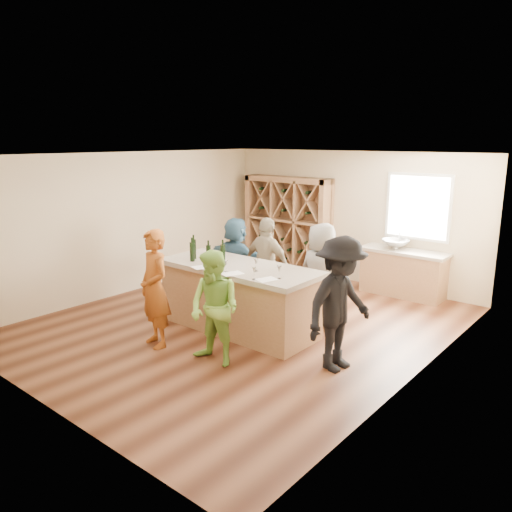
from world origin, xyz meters
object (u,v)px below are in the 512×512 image
Objects in this scene: wine_bottle_e at (223,255)px; person_far_left at (236,259)px; wine_bottle_b at (192,252)px; wine_bottle_d at (209,255)px; wine_rack at (287,225)px; person_far_mid at (267,265)px; tasting_counter_base at (239,300)px; person_far_right at (321,275)px; person_server at (340,304)px; person_near_left at (155,289)px; person_near_right at (215,308)px; sink at (395,244)px; wine_bottle_a at (194,249)px.

wine_bottle_e is 0.20× the size of person_far_left.
wine_bottle_b reaches higher than wine_bottle_d.
person_far_mid is (1.43, -2.56, -0.24)m from wine_rack.
tasting_counter_base is 1.42m from person_far_right.
person_far_right is (-1.09, 1.26, -0.05)m from person_server.
wine_bottle_d is 1.10m from person_near_left.
tasting_counter_base is 1.42× the size of person_server.
person_near_right is (2.20, -4.67, -0.30)m from wine_rack.
person_near_left is 2.73m from person_server.
person_far_mid is (0.35, 2.23, -0.03)m from person_near_left.
wine_bottle_d is 0.93× the size of wine_bottle_e.
sink is at bearing -1.49° from wine_rack.
tasting_counter_base is at bearing 115.25° from person_near_right.
person_server is at bearing 129.90° from person_far_right.
wine_rack is 2.70m from sink.
wine_bottle_d is 1.45m from person_near_right.
person_near_left is (-0.52, -1.28, 0.39)m from tasting_counter_base.
sink is at bearing 85.66° from person_near_left.
wine_bottle_d is at bearing -151.08° from tasting_counter_base.
person_near_right is at bearing 20.56° from person_near_left.
wine_rack is at bearing -75.18° from person_far_left.
wine_bottle_b is 0.57m from wine_bottle_e.
person_near_left is at bearing -109.00° from sink.
person_near_left is 1.03× the size of person_far_right.
sink is 3.65m from tasting_counter_base.
wine_bottle_e is at bearing 89.85° from person_near_left.
tasting_counter_base is 1.52× the size of person_far_mid.
wine_bottle_e is at bearing 126.20° from person_near_right.
wine_bottle_a is 2.88m from person_server.
tasting_counter_base is 1.62× the size of person_far_left.
tasting_counter_base is 8.20× the size of wine_bottle_b.
person_far_left is (-1.99, 0.11, -0.06)m from person_far_right.
wine_bottle_a is at bearing 168.35° from wine_bottle_d.
person_near_right is at bearing 128.76° from person_far_left.
wine_rack reaches higher than wine_bottle_b.
wine_rack reaches higher than person_server.
wine_bottle_b is at bearing -163.59° from wine_bottle_e.
tasting_counter_base is at bearing -65.52° from wine_rack.
wine_bottle_b is at bearing -116.56° from sink.
person_near_right is 0.93× the size of person_far_mid.
wine_rack is 6.75× the size of wine_bottle_e.
sink is 0.32× the size of person_far_mid.
sink is 0.31× the size of person_near_left.
person_far_right is (1.66, 1.33, -0.38)m from wine_bottle_b.
person_far_mid is (-2.16, 1.18, -0.06)m from person_server.
tasting_counter_base is 1.10m from wine_bottle_b.
sink is at bearing 63.44° from wine_bottle_b.
wine_bottle_d is at bearing 8.61° from wine_bottle_b.
wine_bottle_a is 1.84m from person_near_right.
sink is at bearing -115.50° from person_far_mid.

